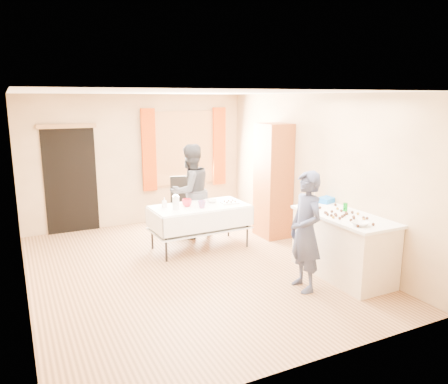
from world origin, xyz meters
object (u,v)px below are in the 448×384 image
chair (183,215)px  girl (306,232)px  counter (343,245)px  party_table (200,223)px  woman (190,191)px  cabinet (273,181)px

chair → girl: 3.30m
counter → chair: bearing=112.4°
counter → party_table: size_ratio=0.95×
chair → woman: size_ratio=0.60×
cabinet → counter: size_ratio=1.32×
cabinet → woman: (-1.38, 0.61, -0.18)m
chair → counter: bearing=-52.4°
party_table → woman: bearing=79.6°
chair → woman: bearing=-75.7°
girl → woman: woman is taller
party_table → chair: chair is taller
counter → party_table: 2.43m
cabinet → chair: size_ratio=2.00×
counter → party_table: bearing=124.7°
chair → woman: (-0.01, -0.45, 0.55)m
party_table → girl: bearing=-75.7°
cabinet → chair: cabinet is taller
chair → girl: girl is taller
girl → cabinet: bearing=163.2°
counter → party_table: counter is taller
woman → cabinet: bearing=142.0°
party_table → chair: (0.11, 1.10, -0.13)m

